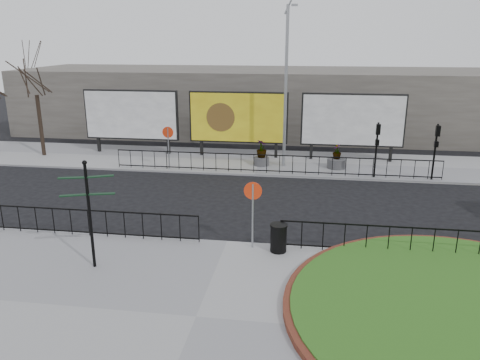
% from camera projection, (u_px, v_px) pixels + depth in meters
% --- Properties ---
extents(ground, '(90.00, 90.00, 0.00)m').
position_uv_depth(ground, '(227.00, 244.00, 17.49)').
color(ground, black).
rests_on(ground, ground).
extents(pavement_near, '(30.00, 10.00, 0.12)m').
position_uv_depth(pavement_near, '(196.00, 318.00, 12.74)').
color(pavement_near, gray).
rests_on(pavement_near, ground).
extents(pavement_far, '(44.00, 6.00, 0.12)m').
position_uv_depth(pavement_far, '(260.00, 162.00, 28.83)').
color(pavement_far, gray).
rests_on(pavement_far, ground).
extents(brick_edge, '(10.40, 10.40, 0.18)m').
position_uv_depth(brick_edge, '(476.00, 315.00, 12.61)').
color(brick_edge, brown).
rests_on(brick_edge, pavement_near).
extents(grass_lawn, '(10.00, 10.00, 0.22)m').
position_uv_depth(grass_lawn, '(476.00, 315.00, 12.61)').
color(grass_lawn, '#1F5215').
rests_on(grass_lawn, pavement_near).
extents(railing_near_left, '(10.00, 0.10, 1.10)m').
position_uv_depth(railing_near_left, '(71.00, 222.00, 17.83)').
color(railing_near_left, black).
rests_on(railing_near_left, pavement_near).
extents(railing_near_right, '(9.00, 0.10, 1.10)m').
position_uv_depth(railing_near_right, '(411.00, 241.00, 16.12)').
color(railing_near_right, black).
rests_on(railing_near_right, pavement_near).
extents(railing_far, '(18.00, 0.10, 1.10)m').
position_uv_depth(railing_far, '(273.00, 164.00, 25.96)').
color(railing_far, black).
rests_on(railing_far, pavement_far).
extents(speed_sign_far, '(0.64, 0.07, 2.47)m').
position_uv_depth(speed_sign_far, '(168.00, 138.00, 26.52)').
color(speed_sign_far, gray).
rests_on(speed_sign_far, pavement_far).
extents(speed_sign_near, '(0.64, 0.07, 2.47)m').
position_uv_depth(speed_sign_near, '(253.00, 200.00, 16.42)').
color(speed_sign_near, gray).
rests_on(speed_sign_near, pavement_near).
extents(billboard_left, '(6.20, 0.31, 4.10)m').
position_uv_depth(billboard_left, '(131.00, 115.00, 30.18)').
color(billboard_left, black).
rests_on(billboard_left, pavement_far).
extents(billboard_mid, '(6.20, 0.31, 4.10)m').
position_uv_depth(billboard_mid, '(238.00, 118.00, 29.22)').
color(billboard_mid, black).
rests_on(billboard_mid, pavement_far).
extents(billboard_right, '(6.20, 0.31, 4.10)m').
position_uv_depth(billboard_right, '(353.00, 120.00, 28.26)').
color(billboard_right, black).
rests_on(billboard_right, pavement_far).
extents(lamp_post, '(0.74, 0.18, 9.23)m').
position_uv_depth(lamp_post, '(286.00, 85.00, 26.29)').
color(lamp_post, gray).
rests_on(lamp_post, pavement_far).
extents(signal_pole_a, '(0.22, 0.26, 3.00)m').
position_uv_depth(signal_pole_a, '(377.00, 142.00, 24.83)').
color(signal_pole_a, black).
rests_on(signal_pole_a, pavement_far).
extents(signal_pole_b, '(0.22, 0.26, 3.00)m').
position_uv_depth(signal_pole_b, '(436.00, 143.00, 24.42)').
color(signal_pole_b, black).
rests_on(signal_pole_b, pavement_far).
extents(tree_left, '(2.00, 2.00, 7.00)m').
position_uv_depth(tree_left, '(37.00, 101.00, 29.24)').
color(tree_left, '#2D2119').
rests_on(tree_left, pavement_far).
extents(building_backdrop, '(40.00, 10.00, 5.00)m').
position_uv_depth(building_backdrop, '(273.00, 101.00, 37.59)').
color(building_backdrop, '#6A635D').
rests_on(building_backdrop, ground).
extents(fingerpost_sign, '(1.68, 0.77, 3.64)m').
position_uv_depth(fingerpost_sign, '(89.00, 204.00, 14.88)').
color(fingerpost_sign, black).
rests_on(fingerpost_sign, pavement_near).
extents(litter_bin, '(0.62, 0.62, 1.02)m').
position_uv_depth(litter_bin, '(278.00, 238.00, 16.47)').
color(litter_bin, black).
rests_on(litter_bin, pavement_near).
extents(planter_b, '(0.91, 0.91, 1.54)m').
position_uv_depth(planter_b, '(261.00, 155.00, 27.66)').
color(planter_b, '#4C4C4F').
rests_on(planter_b, pavement_far).
extents(planter_c, '(1.07, 1.07, 1.43)m').
position_uv_depth(planter_c, '(336.00, 160.00, 27.11)').
color(planter_c, '#4C4C4F').
rests_on(planter_c, pavement_far).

